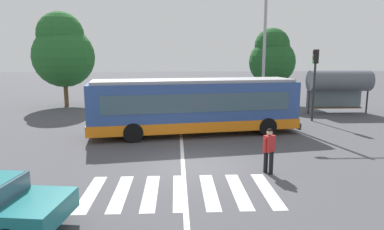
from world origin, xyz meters
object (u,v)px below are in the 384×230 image
at_px(parked_car_teal, 216,96).
at_px(background_tree_right, 272,57).
at_px(twin_arm_street_lamp, 265,36).
at_px(parked_car_blue, 155,96).
at_px(background_tree_left, 63,50).
at_px(parked_car_black, 187,97).
at_px(traffic_light_far_corner, 315,74).
at_px(city_transit_bus, 194,106).
at_px(pedestrian_crossing_street, 269,148).
at_px(bus_stop_shelter, 339,82).

distance_m(parked_car_teal, background_tree_right, 6.15).
bearing_deg(twin_arm_street_lamp, parked_car_blue, 137.93).
bearing_deg(background_tree_left, background_tree_right, 2.34).
bearing_deg(parked_car_teal, background_tree_left, -178.81).
distance_m(parked_car_black, traffic_light_far_corner, 11.36).
bearing_deg(city_transit_bus, parked_car_teal, 77.53).
xyz_separation_m(traffic_light_far_corner, twin_arm_street_lamp, (-3.13, 1.09, 2.48)).
relative_size(parked_car_blue, twin_arm_street_lamp, 0.49).
bearing_deg(pedestrian_crossing_street, city_transit_bus, 110.33).
height_order(traffic_light_far_corner, bus_stop_shelter, traffic_light_far_corner).
bearing_deg(parked_car_blue, background_tree_left, -175.03).
bearing_deg(city_transit_bus, background_tree_left, 133.82).
height_order(twin_arm_street_lamp, background_tree_right, twin_arm_street_lamp).
xyz_separation_m(traffic_light_far_corner, bus_stop_shelter, (3.06, 2.75, -0.75)).
xyz_separation_m(parked_car_black, parked_car_teal, (2.55, 0.27, 0.00)).
distance_m(parked_car_black, bus_stop_shelter, 12.31).
relative_size(parked_car_blue, traffic_light_far_corner, 0.96).
height_order(city_transit_bus, parked_car_teal, city_transit_bus).
height_order(twin_arm_street_lamp, background_tree_left, twin_arm_street_lamp).
distance_m(city_transit_bus, background_tree_right, 14.21).
bearing_deg(city_transit_bus, parked_car_black, 90.31).
height_order(traffic_light_far_corner, background_tree_right, background_tree_right).
bearing_deg(parked_car_black, background_tree_right, 5.55).
relative_size(parked_car_teal, traffic_light_far_corner, 0.96).
bearing_deg(parked_car_black, pedestrian_crossing_street, -81.98).
height_order(parked_car_teal, bus_stop_shelter, bus_stop_shelter).
bearing_deg(parked_car_black, parked_car_teal, 6.08).
distance_m(pedestrian_crossing_street, parked_car_blue, 18.91).
bearing_deg(background_tree_right, parked_car_teal, -174.72).
distance_m(parked_car_blue, parked_car_black, 2.89).
distance_m(parked_car_teal, background_tree_left, 13.65).
xyz_separation_m(background_tree_left, background_tree_right, (18.13, 0.74, -0.58)).
bearing_deg(pedestrian_crossing_street, parked_car_teal, 89.72).
bearing_deg(pedestrian_crossing_street, parked_car_black, 98.02).
distance_m(city_transit_bus, parked_car_blue, 12.04).
relative_size(city_transit_bus, bus_stop_shelter, 2.56).
relative_size(traffic_light_far_corner, background_tree_right, 0.70).
relative_size(parked_car_black, twin_arm_street_lamp, 0.50).
bearing_deg(bus_stop_shelter, background_tree_right, 123.14).
relative_size(parked_car_black, background_tree_right, 0.68).
distance_m(bus_stop_shelter, background_tree_right, 6.81).
bearing_deg(city_transit_bus, pedestrian_crossing_street, -69.67).
relative_size(city_transit_bus, pedestrian_crossing_street, 6.86).
bearing_deg(bus_stop_shelter, pedestrian_crossing_street, -124.58).
height_order(pedestrian_crossing_street, twin_arm_street_lamp, twin_arm_street_lamp).
height_order(parked_car_black, background_tree_right, background_tree_right).
bearing_deg(parked_car_blue, pedestrian_crossing_street, -73.79).
relative_size(pedestrian_crossing_street, traffic_light_far_corner, 0.36).
distance_m(parked_car_blue, background_tree_left, 8.69).
xyz_separation_m(city_transit_bus, background_tree_left, (-10.56, 11.00, 3.17)).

